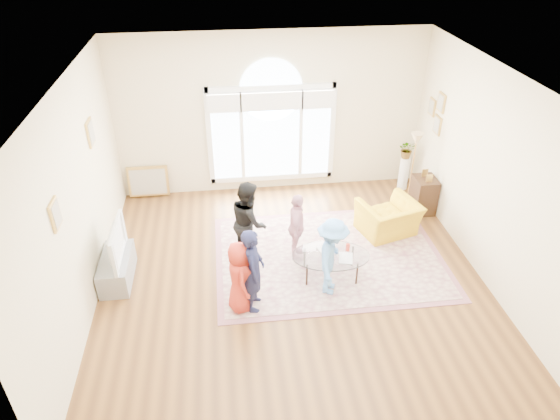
{
  "coord_description": "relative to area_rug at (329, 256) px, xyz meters",
  "views": [
    {
      "loc": [
        -0.96,
        -6.14,
        5.15
      ],
      "look_at": [
        -0.16,
        0.3,
        1.1
      ],
      "focal_mm": 32.0,
      "sensor_mm": 36.0,
      "label": 1
    }
  ],
  "objects": [
    {
      "name": "ground",
      "position": [
        -0.69,
        -0.46,
        -0.01
      ],
      "size": [
        6.0,
        6.0,
        0.0
      ],
      "primitive_type": "plane",
      "color": "#533319",
      "rests_on": "ground"
    },
    {
      "name": "room_shell",
      "position": [
        -0.68,
        2.37,
        1.56
      ],
      "size": [
        6.0,
        6.0,
        6.0
      ],
      "color": "beige",
      "rests_on": "ground"
    },
    {
      "name": "area_rug",
      "position": [
        0.0,
        0.0,
        0.0
      ],
      "size": [
        3.6,
        2.6,
        0.02
      ],
      "primitive_type": "cube",
      "color": "#C2AF98",
      "rests_on": "ground"
    },
    {
      "name": "rug_border",
      "position": [
        -0.0,
        0.0,
        -0.0
      ],
      "size": [
        3.8,
        2.8,
        0.01
      ],
      "primitive_type": "cube",
      "color": "#905862",
      "rests_on": "ground"
    },
    {
      "name": "tv_console",
      "position": [
        -3.44,
        -0.16,
        0.2
      ],
      "size": [
        0.45,
        1.0,
        0.42
      ],
      "primitive_type": "cube",
      "color": "gray",
      "rests_on": "ground"
    },
    {
      "name": "television",
      "position": [
        -3.43,
        -0.16,
        0.7
      ],
      "size": [
        0.17,
        1.01,
        0.58
      ],
      "color": "black",
      "rests_on": "tv_console"
    },
    {
      "name": "coffee_table",
      "position": [
        -0.09,
        -0.5,
        0.39
      ],
      "size": [
        1.29,
        0.89,
        0.54
      ],
      "rotation": [
        0.0,
        0.0,
        -0.09
      ],
      "color": "silver",
      "rests_on": "ground"
    },
    {
      "name": "armchair",
      "position": [
        1.19,
        0.58,
        0.3
      ],
      "size": [
        1.17,
        1.08,
        0.63
      ],
      "primitive_type": "imported",
      "rotation": [
        0.0,
        0.0,
        3.43
      ],
      "color": "gold",
      "rests_on": "ground"
    },
    {
      "name": "side_cabinet",
      "position": [
        2.09,
        1.24,
        0.34
      ],
      "size": [
        0.4,
        0.5,
        0.7
      ],
      "primitive_type": "cube",
      "color": "black",
      "rests_on": "ground"
    },
    {
      "name": "floor_lamp",
      "position": [
        1.9,
        1.51,
        1.27
      ],
      "size": [
        0.26,
        0.26,
        1.51
      ],
      "color": "black",
      "rests_on": "ground"
    },
    {
      "name": "plant_pedestal",
      "position": [
        2.01,
        2.14,
        0.34
      ],
      "size": [
        0.2,
        0.2,
        0.7
      ],
      "primitive_type": "cylinder",
      "color": "white",
      "rests_on": "ground"
    },
    {
      "name": "potted_plant",
      "position": [
        2.01,
        2.14,
        0.88
      ],
      "size": [
        0.4,
        0.37,
        0.38
      ],
      "primitive_type": "imported",
      "rotation": [
        0.0,
        0.0,
        -0.23
      ],
      "color": "#33722D",
      "rests_on": "plant_pedestal"
    },
    {
      "name": "leaning_picture",
      "position": [
        -3.19,
        2.44,
        -0.01
      ],
      "size": [
        0.8,
        0.14,
        0.62
      ],
      "primitive_type": "cube",
      "rotation": [
        -0.14,
        0.0,
        0.0
      ],
      "color": "tan",
      "rests_on": "ground"
    },
    {
      "name": "child_red",
      "position": [
        -1.55,
        -1.05,
        0.58
      ],
      "size": [
        0.44,
        0.6,
        1.13
      ],
      "primitive_type": "imported",
      "rotation": [
        0.0,
        0.0,
        1.72
      ],
      "color": "red",
      "rests_on": "area_rug"
    },
    {
      "name": "child_navy",
      "position": [
        -1.35,
        -1.05,
        0.68
      ],
      "size": [
        0.37,
        0.52,
        1.34
      ],
      "primitive_type": "imported",
      "rotation": [
        0.0,
        0.0,
        1.46
      ],
      "color": "#191B3B",
      "rests_on": "area_rug"
    },
    {
      "name": "child_black",
      "position": [
        -1.32,
        0.13,
        0.72
      ],
      "size": [
        0.58,
        0.72,
        1.43
      ],
      "primitive_type": "imported",
      "rotation": [
        0.0,
        0.0,
        1.63
      ],
      "color": "black",
      "rests_on": "area_rug"
    },
    {
      "name": "child_pink",
      "position": [
        -0.55,
        0.05,
        0.61
      ],
      "size": [
        0.42,
        0.74,
        1.19
      ],
      "primitive_type": "imported",
      "rotation": [
        0.0,
        0.0,
        1.39
      ],
      "color": "#E5A3B3",
      "rests_on": "area_rug"
    },
    {
      "name": "child_blue",
      "position": [
        -0.17,
        -0.85,
        0.64
      ],
      "size": [
        0.73,
        0.93,
        1.27
      ],
      "primitive_type": "imported",
      "rotation": [
        0.0,
        0.0,
        1.22
      ],
      "color": "#62A2EF",
      "rests_on": "area_rug"
    }
  ]
}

